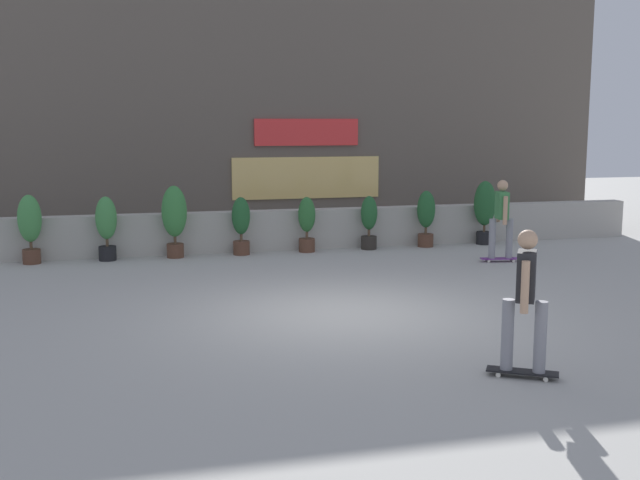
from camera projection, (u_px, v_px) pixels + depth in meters
name	position (u px, v px, depth m)	size (l,w,h in m)	color
ground_plane	(345.00, 313.00, 11.69)	(48.00, 48.00, 0.00)	#B2AFA8
planter_wall	(270.00, 230.00, 17.37)	(18.00, 0.40, 0.90)	#B2ADA3
building_backdrop	(241.00, 108.00, 20.77)	(20.00, 2.08, 6.50)	#60564C
potted_plant_0	(30.00, 224.00, 15.63)	(0.47, 0.47, 1.42)	brown
potted_plant_1	(106.00, 225.00, 16.01)	(0.44, 0.44, 1.34)	black
potted_plant_2	(174.00, 216.00, 16.33)	(0.53, 0.53, 1.54)	brown
potted_plant_3	(241.00, 223.00, 16.72)	(0.40, 0.40, 1.26)	brown
potted_plant_4	(307.00, 222.00, 17.09)	(0.38, 0.38, 1.23)	brown
potted_plant_5	(369.00, 221.00, 17.45)	(0.37, 0.37, 1.22)	#2D2823
potted_plant_6	(426.00, 216.00, 17.78)	(0.42, 0.42, 1.30)	brown
potted_plant_7	(485.00, 208.00, 18.12)	(0.51, 0.51, 1.50)	black
skater_by_wall_right	(502.00, 217.00, 15.83)	(0.82, 0.55, 1.70)	#72338C
skater_far_left	(525.00, 296.00, 8.62)	(0.79, 0.59, 1.70)	black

